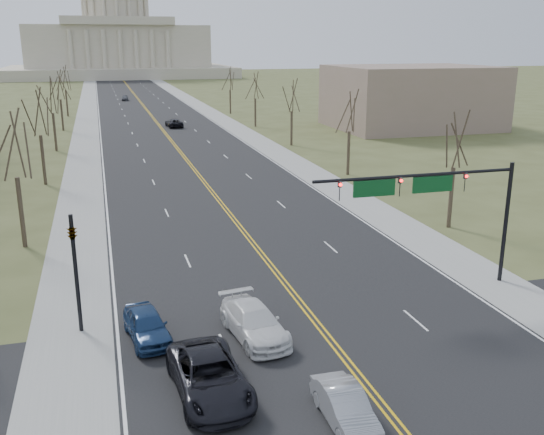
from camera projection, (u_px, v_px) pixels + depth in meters
road at (149, 113)px, 122.11m from camera, size 20.00×380.00×0.01m
cross_road at (357, 374)px, 26.07m from camera, size 120.00×14.00×0.01m
sidewalk_left at (87, 115)px, 118.95m from camera, size 4.00×380.00×0.03m
sidewalk_right at (208, 111)px, 125.27m from camera, size 4.00×380.00×0.03m
center_line at (149, 113)px, 122.11m from camera, size 0.42×380.00×0.01m
edge_line_left at (99, 114)px, 119.53m from camera, size 0.15×380.00×0.01m
edge_line_right at (197, 111)px, 124.69m from camera, size 0.15×380.00×0.01m
capitol at (118, 41)px, 247.36m from camera, size 90.00×60.00×50.00m
signal_mast at (431, 193)px, 33.35m from camera, size 12.12×0.44×7.20m
signal_left at (75, 260)px, 28.94m from camera, size 0.32×0.36×6.00m
tree_r_0 at (456, 143)px, 44.95m from camera, size 3.74×3.74×8.50m
tree_l_0 at (14, 148)px, 40.37m from camera, size 3.96×3.96×9.00m
tree_r_1 at (350, 113)px, 63.42m from camera, size 3.74×3.74×8.50m
tree_l_1 at (38, 115)px, 58.84m from camera, size 3.96×3.96×9.00m
tree_r_2 at (292, 97)px, 81.89m from camera, size 3.74×3.74×8.50m
tree_l_2 at (51, 97)px, 77.31m from camera, size 3.96×3.96×9.00m
tree_r_3 at (255, 87)px, 100.36m from camera, size 3.74×3.74×8.50m
tree_l_3 at (59, 87)px, 95.78m from camera, size 3.96×3.96×9.00m
tree_r_4 at (230, 80)px, 118.83m from camera, size 3.74×3.74×8.50m
tree_l_4 at (65, 79)px, 114.25m from camera, size 3.96×3.96×9.00m
bldg_right_mass at (411, 97)px, 99.85m from camera, size 25.00×20.00×10.00m
car_sb_inner_lead at (345, 407)px, 22.55m from camera, size 1.45×4.11×1.35m
car_sb_outer_lead at (209, 376)px, 24.34m from camera, size 3.07×6.04×1.64m
car_sb_inner_second at (254, 322)px, 29.15m from camera, size 2.86×5.55×1.54m
car_sb_outer_second at (147, 325)px, 28.90m from camera, size 2.32×4.53×1.47m
car_far_nb at (174, 123)px, 101.31m from camera, size 2.75×5.19×1.39m
car_far_sb at (125, 98)px, 147.21m from camera, size 1.72×3.98×1.34m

